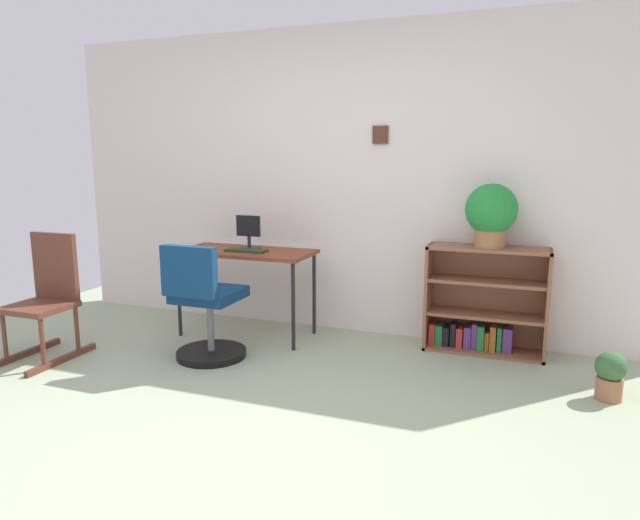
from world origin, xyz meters
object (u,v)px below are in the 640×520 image
at_px(keyboard, 246,250).
at_px(office_chair, 205,310).
at_px(bookshelf_low, 483,305).
at_px(potted_plant_on_shelf, 491,212).
at_px(rocking_chair, 47,296).
at_px(monitor, 249,234).
at_px(potted_plant_floor, 610,374).
at_px(desk, 246,257).

distance_m(keyboard, office_chair, 0.68).
height_order(office_chair, bookshelf_low, office_chair).
distance_m(keyboard, potted_plant_on_shelf, 1.93).
distance_m(keyboard, rocking_chair, 1.52).
bearing_deg(rocking_chair, monitor, 42.43).
bearing_deg(keyboard, office_chair, -94.12).
distance_m(office_chair, rocking_chair, 1.19).
xyz_separation_m(keyboard, potted_plant_floor, (2.66, -0.31, -0.57)).
xyz_separation_m(rocking_chair, bookshelf_low, (3.03, 1.27, -0.10)).
height_order(desk, potted_plant_floor, desk).
bearing_deg(desk, office_chair, -90.37).
height_order(office_chair, potted_plant_on_shelf, potted_plant_on_shelf).
relative_size(monitor, potted_plant_on_shelf, 0.59).
height_order(monitor, bookshelf_low, monitor).
xyz_separation_m(monitor, bookshelf_low, (1.89, 0.23, -0.49)).
relative_size(monitor, bookshelf_low, 0.32).
relative_size(office_chair, potted_plant_on_shelf, 1.86).
height_order(desk, bookshelf_low, bookshelf_low).
distance_m(potted_plant_on_shelf, potted_plant_floor, 1.35).
height_order(monitor, potted_plant_on_shelf, potted_plant_on_shelf).
relative_size(desk, potted_plant_on_shelf, 2.36).
bearing_deg(desk, rocking_chair, -139.41).
bearing_deg(potted_plant_floor, potted_plant_on_shelf, 142.48).
bearing_deg(monitor, potted_plant_floor, -9.08).
height_order(office_chair, potted_plant_floor, office_chair).
bearing_deg(office_chair, desk, 89.63).
xyz_separation_m(keyboard, rocking_chair, (-1.18, -0.92, -0.27)).
relative_size(monitor, rocking_chair, 0.30).
xyz_separation_m(office_chair, potted_plant_on_shelf, (1.91, 0.88, 0.70)).
distance_m(rocking_chair, potted_plant_on_shelf, 3.34).
distance_m(rocking_chair, potted_plant_floor, 3.90).
height_order(monitor, rocking_chair, monitor).
bearing_deg(keyboard, rocking_chair, -142.11).
height_order(keyboard, potted_plant_floor, keyboard).
height_order(monitor, keyboard, monitor).
relative_size(rocking_chair, potted_plant_on_shelf, 1.95).
relative_size(monitor, office_chair, 0.32).
xyz_separation_m(desk, office_chair, (-0.00, -0.64, -0.28)).
relative_size(monitor, keyboard, 0.83).
distance_m(monitor, office_chair, 0.85).
distance_m(bookshelf_low, potted_plant_floor, 1.06).
bearing_deg(monitor, desk, -87.07).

